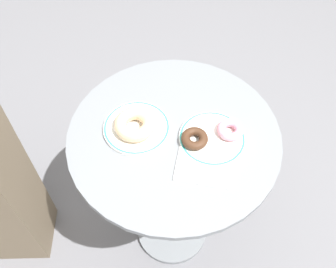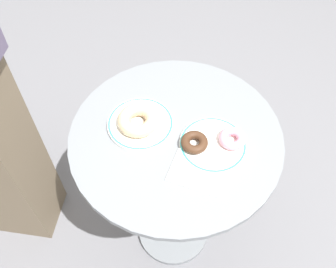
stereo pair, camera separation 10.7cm
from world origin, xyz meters
The scene contains 8 objects.
ground_plane centered at (0.00, 0.00, -0.01)m, with size 7.00×7.00×0.02m, color slate.
cafe_table centered at (0.00, 0.00, 0.51)m, with size 0.63×0.63×0.73m.
plate_left centered at (-0.10, 0.04, 0.73)m, with size 0.20×0.20×0.01m.
plate_right centered at (0.10, -0.04, 0.73)m, with size 0.19×0.19×0.01m.
donut_glazed centered at (-0.11, 0.03, 0.76)m, with size 0.12×0.12×0.04m, color #E0B789.
donut_pink_frosted centered at (0.16, -0.03, 0.75)m, with size 0.08×0.08×0.03m, color pink.
donut_chocolate centered at (0.05, -0.04, 0.75)m, with size 0.08×0.08×0.03m, color #422819.
paper_napkin centered at (0.06, -0.13, 0.73)m, with size 0.15×0.11×0.01m, color white.
Camera 1 is at (-0.14, -0.64, 1.64)m, focal length 41.39 mm.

